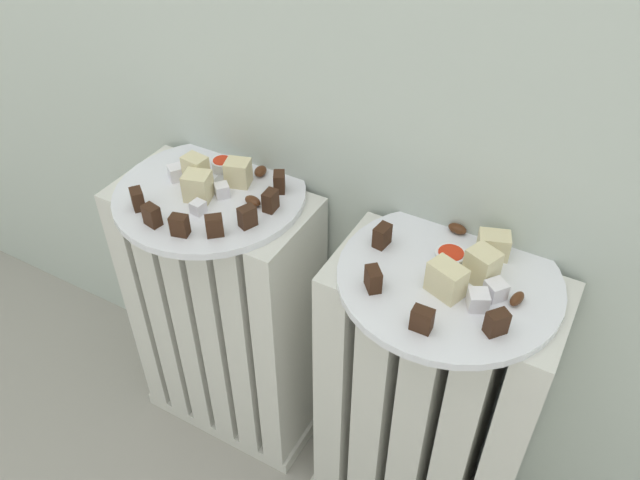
# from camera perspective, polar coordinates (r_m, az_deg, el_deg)

# --- Properties ---
(radiator_left) EXTENTS (0.35, 0.18, 0.57)m
(radiator_left) POSITION_cam_1_polar(r_m,az_deg,el_deg) (1.23, -8.34, -7.02)
(radiator_left) COLOR silver
(radiator_left) RESTS_ON ground_plane
(radiator_right) EXTENTS (0.35, 0.18, 0.57)m
(radiator_right) POSITION_cam_1_polar(r_m,az_deg,el_deg) (1.11, 9.51, -14.52)
(radiator_right) COLOR silver
(radiator_right) RESTS_ON ground_plane
(plate_left) EXTENTS (0.31, 0.31, 0.01)m
(plate_left) POSITION_cam_1_polar(r_m,az_deg,el_deg) (1.04, -9.86, 4.11)
(plate_left) COLOR white
(plate_left) RESTS_ON radiator_left
(plate_right) EXTENTS (0.31, 0.31, 0.01)m
(plate_right) POSITION_cam_1_polar(r_m,az_deg,el_deg) (0.89, 11.54, -3.42)
(plate_right) COLOR white
(plate_right) RESTS_ON radiator_right
(dark_cake_slice_left_0) EXTENTS (0.03, 0.03, 0.03)m
(dark_cake_slice_left_0) POSITION_cam_1_polar(r_m,az_deg,el_deg) (1.01, -16.11, 3.56)
(dark_cake_slice_left_0) COLOR #382114
(dark_cake_slice_left_0) RESTS_ON plate_left
(dark_cake_slice_left_1) EXTENTS (0.03, 0.02, 0.03)m
(dark_cake_slice_left_1) POSITION_cam_1_polar(r_m,az_deg,el_deg) (0.97, -14.91, 2.15)
(dark_cake_slice_left_1) COLOR #382114
(dark_cake_slice_left_1) RESTS_ON plate_left
(dark_cake_slice_left_2) EXTENTS (0.03, 0.02, 0.03)m
(dark_cake_slice_left_2) POSITION_cam_1_polar(r_m,az_deg,el_deg) (0.95, -12.53, 1.30)
(dark_cake_slice_left_2) COLOR #382114
(dark_cake_slice_left_2) RESTS_ON plate_left
(dark_cake_slice_left_3) EXTENTS (0.03, 0.03, 0.03)m
(dark_cake_slice_left_3) POSITION_cam_1_polar(r_m,az_deg,el_deg) (0.94, -9.49, 1.27)
(dark_cake_slice_left_3) COLOR #382114
(dark_cake_slice_left_3) RESTS_ON plate_left
(dark_cake_slice_left_4) EXTENTS (0.03, 0.03, 0.03)m
(dark_cake_slice_left_4) POSITION_cam_1_polar(r_m,az_deg,el_deg) (0.95, -6.56, 2.10)
(dark_cake_slice_left_4) COLOR #382114
(dark_cake_slice_left_4) RESTS_ON plate_left
(dark_cake_slice_left_5) EXTENTS (0.02, 0.03, 0.03)m
(dark_cake_slice_left_5) POSITION_cam_1_polar(r_m,az_deg,el_deg) (0.97, -4.49, 3.55)
(dark_cake_slice_left_5) COLOR #382114
(dark_cake_slice_left_5) RESTS_ON plate_left
(dark_cake_slice_left_6) EXTENTS (0.03, 0.03, 0.03)m
(dark_cake_slice_left_6) POSITION_cam_1_polar(r_m,az_deg,el_deg) (1.01, -3.69, 5.23)
(dark_cake_slice_left_6) COLOR #382114
(dark_cake_slice_left_6) RESTS_ON plate_left
(marble_cake_slice_left_0) EXTENTS (0.05, 0.05, 0.05)m
(marble_cake_slice_left_0) POSITION_cam_1_polar(r_m,az_deg,el_deg) (1.01, -10.95, 4.77)
(marble_cake_slice_left_0) COLOR beige
(marble_cake_slice_left_0) RESTS_ON plate_left
(marble_cake_slice_left_1) EXTENTS (0.04, 0.03, 0.05)m
(marble_cake_slice_left_1) POSITION_cam_1_polar(r_m,az_deg,el_deg) (1.04, -11.09, 6.16)
(marble_cake_slice_left_1) COLOR beige
(marble_cake_slice_left_1) RESTS_ON plate_left
(marble_cake_slice_left_2) EXTENTS (0.05, 0.04, 0.04)m
(marble_cake_slice_left_2) POSITION_cam_1_polar(r_m,az_deg,el_deg) (1.03, -7.39, 6.03)
(marble_cake_slice_left_2) COLOR beige
(marble_cake_slice_left_2) RESTS_ON plate_left
(turkish_delight_left_0) EXTENTS (0.03, 0.03, 0.02)m
(turkish_delight_left_0) POSITION_cam_1_polar(r_m,az_deg,el_deg) (1.09, -11.26, 6.92)
(turkish_delight_left_0) COLOR white
(turkish_delight_left_0) RESTS_ON plate_left
(turkish_delight_left_1) EXTENTS (0.03, 0.03, 0.02)m
(turkish_delight_left_1) POSITION_cam_1_polar(r_m,az_deg,el_deg) (1.02, -8.82, 4.45)
(turkish_delight_left_1) COLOR white
(turkish_delight_left_1) RESTS_ON plate_left
(turkish_delight_left_2) EXTENTS (0.03, 0.03, 0.02)m
(turkish_delight_left_2) POSITION_cam_1_polar(r_m,az_deg,el_deg) (1.07, -12.82, 5.93)
(turkish_delight_left_2) COLOR white
(turkish_delight_left_2) RESTS_ON plate_left
(turkish_delight_left_3) EXTENTS (0.02, 0.02, 0.02)m
(turkish_delight_left_3) POSITION_cam_1_polar(r_m,az_deg,el_deg) (0.99, -10.91, 2.90)
(turkish_delight_left_3) COLOR white
(turkish_delight_left_3) RESTS_ON plate_left
(medjool_date_left_0) EXTENTS (0.03, 0.02, 0.01)m
(medjool_date_left_0) POSITION_cam_1_polar(r_m,az_deg,el_deg) (0.99, -6.08, 3.51)
(medjool_date_left_0) COLOR #4C2814
(medjool_date_left_0) RESTS_ON plate_left
(medjool_date_left_1) EXTENTS (0.02, 0.03, 0.01)m
(medjool_date_left_1) POSITION_cam_1_polar(r_m,az_deg,el_deg) (1.06, -5.38, 6.19)
(medjool_date_left_1) COLOR #4C2814
(medjool_date_left_1) RESTS_ON plate_left
(jam_bowl_left) EXTENTS (0.04, 0.04, 0.02)m
(jam_bowl_left) POSITION_cam_1_polar(r_m,az_deg,el_deg) (1.08, -8.77, 6.75)
(jam_bowl_left) COLOR white
(jam_bowl_left) RESTS_ON plate_left
(dark_cake_slice_right_0) EXTENTS (0.02, 0.03, 0.03)m
(dark_cake_slice_right_0) POSITION_cam_1_polar(r_m,az_deg,el_deg) (0.91, 5.62, 0.38)
(dark_cake_slice_right_0) COLOR #382114
(dark_cake_slice_right_0) RESTS_ON plate_right
(dark_cake_slice_right_1) EXTENTS (0.03, 0.03, 0.03)m
(dark_cake_slice_right_1) POSITION_cam_1_polar(r_m,az_deg,el_deg) (0.84, 4.81, -3.52)
(dark_cake_slice_right_1) COLOR #382114
(dark_cake_slice_right_1) RESTS_ON plate_right
(dark_cake_slice_right_2) EXTENTS (0.03, 0.02, 0.03)m
(dark_cake_slice_right_2) POSITION_cam_1_polar(r_m,az_deg,el_deg) (0.80, 9.17, -7.09)
(dark_cake_slice_right_2) COLOR #382114
(dark_cake_slice_right_2) RESTS_ON plate_right
(dark_cake_slice_right_3) EXTENTS (0.03, 0.03, 0.03)m
(dark_cake_slice_right_3) POSITION_cam_1_polar(r_m,az_deg,el_deg) (0.81, 15.63, -7.19)
(dark_cake_slice_right_3) COLOR #382114
(dark_cake_slice_right_3) RESTS_ON plate_right
(marble_cake_slice_right_0) EXTENTS (0.06, 0.05, 0.05)m
(marble_cake_slice_right_0) POSITION_cam_1_polar(r_m,az_deg,el_deg) (0.84, 11.31, -3.53)
(marble_cake_slice_right_0) COLOR beige
(marble_cake_slice_right_0) RESTS_ON plate_right
(marble_cake_slice_right_1) EXTENTS (0.05, 0.04, 0.04)m
(marble_cake_slice_right_1) POSITION_cam_1_polar(r_m,az_deg,el_deg) (0.92, 15.35, -0.43)
(marble_cake_slice_right_1) COLOR beige
(marble_cake_slice_right_1) RESTS_ON plate_right
(marble_cake_slice_right_2) EXTENTS (0.05, 0.05, 0.05)m
(marble_cake_slice_right_2) POSITION_cam_1_polar(r_m,az_deg,el_deg) (0.87, 14.39, -2.25)
(marble_cake_slice_right_2) COLOR beige
(marble_cake_slice_right_2) RESTS_ON plate_right
(turkish_delight_right_0) EXTENTS (0.03, 0.03, 0.03)m
(turkish_delight_right_0) POSITION_cam_1_polar(r_m,az_deg,el_deg) (0.84, 14.04, -5.28)
(turkish_delight_right_0) COLOR white
(turkish_delight_right_0) RESTS_ON plate_right
(turkish_delight_right_1) EXTENTS (0.03, 0.03, 0.02)m
(turkish_delight_right_1) POSITION_cam_1_polar(r_m,az_deg,el_deg) (0.86, 15.54, -4.35)
(turkish_delight_right_1) COLOR white
(turkish_delight_right_1) RESTS_ON plate_right
(medjool_date_right_0) EXTENTS (0.03, 0.02, 0.01)m
(medjool_date_right_0) POSITION_cam_1_polar(r_m,az_deg,el_deg) (0.95, 12.27, 1.00)
(medjool_date_right_0) COLOR #4C2814
(medjool_date_right_0) RESTS_ON plate_right
(medjool_date_right_1) EXTENTS (0.02, 0.03, 0.02)m
(medjool_date_right_1) POSITION_cam_1_polar(r_m,az_deg,el_deg) (0.86, 17.32, -5.08)
(medjool_date_right_1) COLOR #4C2814
(medjool_date_right_1) RESTS_ON plate_right
(jam_bowl_right) EXTENTS (0.04, 0.04, 0.02)m
(jam_bowl_right) POSITION_cam_1_polar(r_m,az_deg,el_deg) (0.90, 11.64, -1.56)
(jam_bowl_right) COLOR white
(jam_bowl_right) RESTS_ON plate_right
(fork) EXTENTS (0.03, 0.10, 0.00)m
(fork) POSITION_cam_1_polar(r_m,az_deg,el_deg) (1.04, -9.61, 4.51)
(fork) COLOR #B7B7BC
(fork) RESTS_ON plate_left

